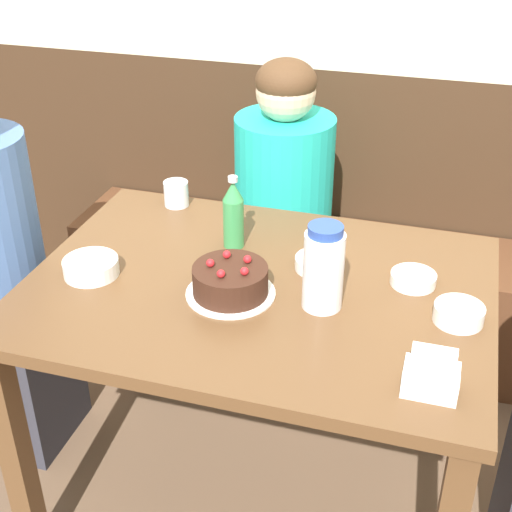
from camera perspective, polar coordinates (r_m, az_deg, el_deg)
The scene contains 14 objects.
ground_plane at distance 2.28m, azimuth 0.14°, elevation -18.57°, with size 12.00×12.00×0.00m, color brown.
back_wall at distance 2.57m, azimuth 7.24°, elevation 19.56°, with size 4.80×0.04×2.50m.
bench_seat at distance 2.75m, azimuth 5.06°, elevation -2.71°, with size 1.89×0.38×0.45m.
dining_table at distance 1.84m, azimuth 0.17°, elevation -5.07°, with size 1.15×0.84×0.76m.
birthday_cake at distance 1.72m, azimuth -2.06°, elevation -2.04°, with size 0.22×0.22×0.10m.
water_pitcher at distance 1.65m, azimuth 5.42°, elevation -0.96°, with size 0.10×0.10×0.21m.
soju_bottle at distance 1.91m, azimuth -1.82°, elevation 3.40°, with size 0.06×0.06×0.20m.
napkin_holder at distance 1.48m, azimuth 13.83°, elevation -9.28°, with size 0.11×0.08×0.11m.
bowl_soup_white at distance 1.84m, azimuth 5.00°, elevation -0.57°, with size 0.12×0.12×0.03m.
bowl_rice_small at distance 1.86m, azimuth -13.06°, elevation -0.87°, with size 0.14×0.14×0.04m.
bowl_side_dish at distance 1.70m, azimuth 15.91°, elevation -4.46°, with size 0.12×0.12×0.04m.
bowl_sauce_shallow at distance 1.82m, azimuth 12.47°, elevation -1.80°, with size 0.11×0.11×0.03m.
glass_water_tall at distance 2.17m, azimuth -6.40°, elevation 4.99°, with size 0.07×0.07×0.08m.
person_teal_shirt at distance 2.48m, azimuth 2.17°, elevation 2.06°, with size 0.33×0.34×1.14m.
Camera 1 is at (0.42, -1.44, 1.72)m, focal length 50.00 mm.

